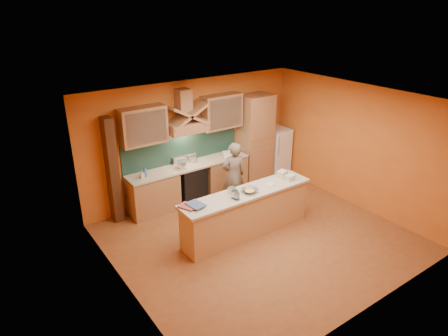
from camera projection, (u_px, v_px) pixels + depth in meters
floor at (259, 238)px, 8.05m from camera, size 5.50×5.00×0.01m
ceiling at (265, 101)px, 6.95m from camera, size 5.50×5.00×0.01m
wall_back at (193, 139)px, 9.38m from camera, size 5.50×0.02×2.80m
wall_front at (376, 233)px, 5.62m from camera, size 5.50×0.02×2.80m
wall_left at (122, 217)px, 6.04m from camera, size 0.02×5.00×2.80m
wall_right at (356, 146)px, 8.95m from camera, size 0.02×5.00×2.80m
base_cabinet_left at (153, 195)px, 8.87m from camera, size 1.10×0.60×0.86m
base_cabinet_right at (223, 175)px, 9.88m from camera, size 1.10×0.60×0.86m
counter_top at (189, 166)px, 9.19m from camera, size 3.00×0.62×0.04m
stove at (190, 183)px, 9.37m from camera, size 0.60×0.58×0.90m
backsplash at (182, 148)px, 9.27m from camera, size 3.00×0.03×0.70m
range_hood at (187, 127)px, 8.87m from camera, size 0.92×0.50×0.24m
hood_chimney at (183, 100)px, 8.72m from camera, size 0.30×0.30×0.50m
upper_cabinet_left at (143, 126)px, 8.33m from camera, size 1.00×0.35×0.80m
upper_cabinet_right at (222, 111)px, 9.38m from camera, size 1.00×0.35×0.80m
pantry_column at (255, 140)px, 10.13m from camera, size 0.80×0.60×2.30m
fridge at (276, 152)px, 10.72m from camera, size 0.58×0.60×1.30m
trim_column_left at (112, 171)px, 8.28m from camera, size 0.20×0.30×2.30m
island_body at (246, 214)px, 8.05m from camera, size 2.80×0.55×0.88m
island_top at (247, 193)px, 7.86m from camera, size 2.90×0.62×0.05m
person at (233, 176)px, 8.97m from camera, size 0.63×0.48×1.56m
pot_large at (182, 165)px, 9.00m from camera, size 0.24×0.24×0.16m
pot_small at (192, 160)px, 9.33m from camera, size 0.22×0.22×0.15m
soap_bottle_a at (142, 174)px, 8.48m from camera, size 0.09×0.09×0.17m
soap_bottle_b at (145, 172)px, 8.52m from camera, size 0.10×0.10×0.24m
bowl_back at (231, 153)px, 9.77m from camera, size 0.33×0.33×0.08m
dish_rack at (228, 154)px, 9.70m from camera, size 0.32×0.29×0.09m
book_lower at (184, 209)px, 7.16m from camera, size 0.35×0.39×0.03m
book_upper at (190, 207)px, 7.20m from camera, size 0.30×0.38×0.03m
jar_large at (235, 194)px, 7.57m from camera, size 0.17×0.17×0.16m
jar_small at (237, 196)px, 7.51m from camera, size 0.13×0.13×0.13m
kitchen_scale at (232, 190)px, 7.78m from camera, size 0.14×0.14×0.11m
mixing_bowl at (250, 190)px, 7.81m from camera, size 0.31×0.31×0.08m
cloth at (270, 184)px, 8.14m from camera, size 0.27×0.23×0.02m
grocery_bag_a at (282, 174)px, 8.48m from camera, size 0.24×0.21×0.13m
grocery_bag_b at (290, 178)px, 8.33m from camera, size 0.20×0.16×0.11m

